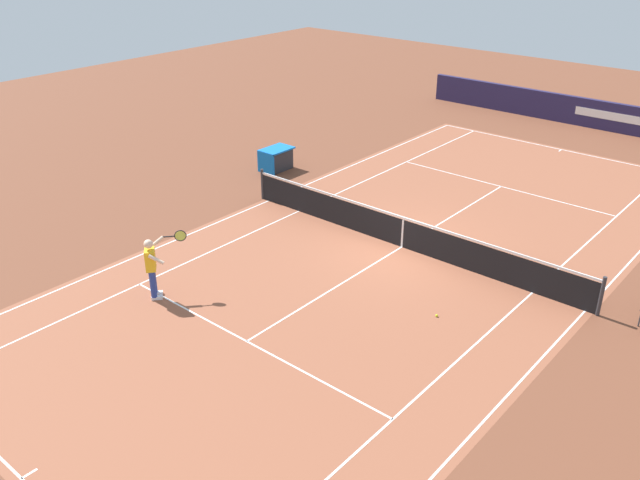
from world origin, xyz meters
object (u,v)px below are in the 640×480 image
Objects in this scene: tennis_net at (403,232)px; tennis_ball at (437,316)px; tennis_player_near at (152,265)px; equipment_cart_tarped at (276,159)px.

tennis_ball is at bearing 46.83° from tennis_net.
tennis_player_near is 25.71× the size of tennis_ball.
tennis_net is 7.81m from equipment_cart_tarped.
tennis_ball is at bearing 122.70° from tennis_player_near.
tennis_net is 7.29m from tennis_player_near.
tennis_player_near is at bearing -26.43° from tennis_net.
tennis_player_near is at bearing 25.24° from equipment_cart_tarped.
tennis_net is at bearing 72.14° from equipment_cart_tarped.
tennis_ball is 0.05× the size of equipment_cart_tarped.
tennis_player_near reaches higher than tennis_net.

